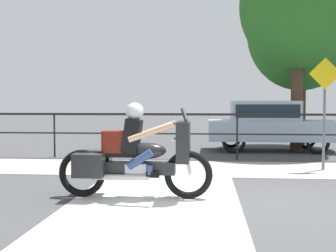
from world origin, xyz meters
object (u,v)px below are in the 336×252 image
object	(u,v)px
street_sign	(325,100)
tree_behind_car	(302,31)
parked_car	(269,122)
tree_behind_sign	(298,6)
motorcycle	(134,155)

from	to	relation	value
street_sign	tree_behind_car	world-z (taller)	tree_behind_car
parked_car	tree_behind_sign	size ratio (longest dim) A/B	0.61
motorcycle	parked_car	size ratio (longest dim) A/B	0.63
motorcycle	street_sign	size ratio (longest dim) A/B	0.98
tree_behind_car	tree_behind_sign	bearing A→B (deg)	-106.74
parked_car	street_sign	distance (m)	3.95
parked_car	street_sign	world-z (taller)	street_sign
street_sign	tree_behind_car	distance (m)	5.75
tree_behind_car	parked_car	bearing A→B (deg)	-133.13
parked_car	street_sign	xyz separation A→B (m)	(0.68, -3.83, 0.69)
street_sign	tree_behind_sign	bearing A→B (deg)	87.46
tree_behind_sign	tree_behind_car	size ratio (longest dim) A/B	1.08
parked_car	tree_behind_sign	xyz separation A→B (m)	(0.85, -0.05, 3.65)
tree_behind_car	street_sign	bearing A→B (deg)	-96.52
street_sign	tree_behind_sign	world-z (taller)	tree_behind_sign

